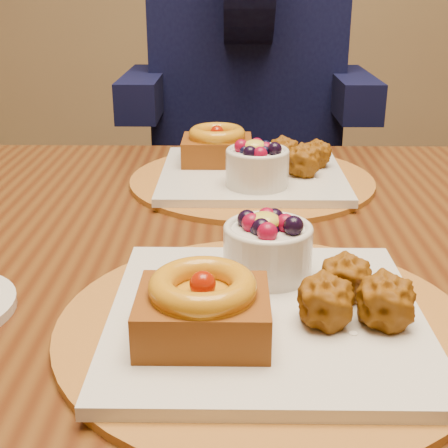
{
  "coord_description": "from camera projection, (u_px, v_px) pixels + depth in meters",
  "views": [
    {
      "loc": [
        -0.1,
        -0.82,
        1.05
      ],
      "look_at": [
        -0.11,
        -0.27,
        0.84
      ],
      "focal_mm": 50.0,
      "sensor_mm": 36.0,
      "label": 1
    }
  ],
  "objects": [
    {
      "name": "place_setting_far",
      "position": [
        250.0,
        168.0,
        0.96
      ],
      "size": [
        0.38,
        0.38,
        0.09
      ],
      "color": "brown",
      "rests_on": "dining_table"
    },
    {
      "name": "diner",
      "position": [
        247.0,
        27.0,
        1.44
      ],
      "size": [
        0.54,
        0.52,
        0.89
      ],
      "rotation": [
        0.0,
        0.0,
        0.33
      ],
      "color": "black",
      "rests_on": "ground"
    },
    {
      "name": "chair_far",
      "position": [
        261.0,
        183.0,
        1.73
      ],
      "size": [
        0.52,
        0.52,
        0.95
      ],
      "rotation": [
        0.0,
        0.0,
        0.16
      ],
      "color": "black",
      "rests_on": "ground"
    },
    {
      "name": "dining_table",
      "position": [
        255.0,
        292.0,
        0.8
      ],
      "size": [
        1.6,
        0.9,
        0.76
      ],
      "color": "#3E1C0B",
      "rests_on": "ground"
    },
    {
      "name": "place_setting_near",
      "position": [
        263.0,
        303.0,
        0.56
      ],
      "size": [
        0.38,
        0.38,
        0.09
      ],
      "color": "brown",
      "rests_on": "dining_table"
    }
  ]
}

